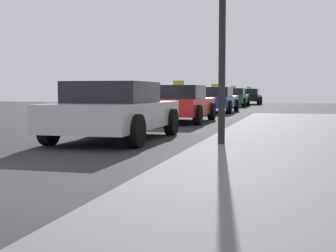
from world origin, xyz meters
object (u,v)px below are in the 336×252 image
object	(u,v)px
car_blue	(215,100)
car_green	(233,97)
car_red	(180,103)
car_black	(249,96)
car_silver	(115,110)

from	to	relation	value
car_blue	car_green	distance (m)	9.60
car_red	car_black	bearing A→B (deg)	89.38
car_blue	car_green	xyz separation A→B (m)	(-0.27, 9.60, -0.00)
car_silver	car_green	xyz separation A→B (m)	(-0.33, 23.83, 0.00)
car_green	car_red	bearing A→B (deg)	-89.09
car_red	car_blue	size ratio (longest dim) A/B	0.92
car_black	car_blue	bearing A→B (deg)	-90.97
car_blue	car_black	size ratio (longest dim) A/B	1.08
car_red	car_black	distance (m)	23.70
car_red	car_black	xyz separation A→B (m)	(0.25, 23.70, -0.00)
car_blue	car_green	bearing A→B (deg)	91.58
car_silver	car_red	size ratio (longest dim) A/B	1.02
car_black	car_green	bearing A→B (deg)	-94.92
car_red	car_blue	world-z (taller)	same
car_silver	car_black	distance (m)	30.02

